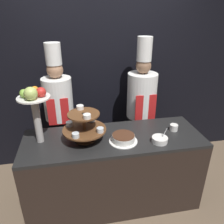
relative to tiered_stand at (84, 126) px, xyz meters
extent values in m
plane|color=brown|center=(0.30, -0.33, -1.06)|extent=(14.00, 14.00, 0.00)
cube|color=black|center=(0.30, 0.98, 0.34)|extent=(10.00, 0.06, 2.80)
cube|color=black|center=(0.30, 0.01, -0.63)|extent=(1.91, 0.67, 0.85)
cube|color=black|center=(0.30, 0.01, -0.19)|extent=(1.91, 0.67, 0.03)
cylinder|color=brown|center=(0.00, 0.00, -0.17)|extent=(0.20, 0.20, 0.02)
cylinder|color=brown|center=(0.00, 0.00, -0.02)|extent=(0.04, 0.04, 0.31)
cylinder|color=brown|center=(0.00, 0.00, -0.04)|extent=(0.44, 0.44, 0.02)
cylinder|color=brown|center=(0.00, 0.00, 0.13)|extent=(0.32, 0.32, 0.02)
cylinder|color=silver|center=(0.09, 0.15, -0.01)|extent=(0.07, 0.07, 0.04)
cylinder|color=red|center=(0.09, 0.15, -0.02)|extent=(0.06, 0.06, 0.03)
cylinder|color=silver|center=(-0.15, 0.09, -0.01)|extent=(0.07, 0.07, 0.04)
cylinder|color=green|center=(-0.15, 0.09, -0.02)|extent=(0.06, 0.06, 0.03)
cylinder|color=silver|center=(-0.09, -0.15, -0.01)|extent=(0.07, 0.07, 0.04)
cylinder|color=beige|center=(-0.09, -0.15, -0.02)|extent=(0.06, 0.06, 0.03)
cylinder|color=silver|center=(0.15, -0.09, -0.01)|extent=(0.07, 0.07, 0.04)
cylinder|color=gold|center=(0.15, -0.09, -0.02)|extent=(0.06, 0.06, 0.03)
cylinder|color=white|center=(-0.03, 0.11, 0.16)|extent=(0.07, 0.07, 0.04)
cylinder|color=white|center=(0.03, -0.11, 0.16)|extent=(0.07, 0.07, 0.04)
cylinder|color=#B2ADA8|center=(-0.45, 0.07, 0.06)|extent=(0.07, 0.07, 0.47)
cylinder|color=white|center=(-0.45, 0.07, 0.31)|extent=(0.31, 0.31, 0.01)
sphere|color=red|center=(-0.38, 0.06, 0.36)|extent=(0.09, 0.09, 0.09)
sphere|color=orange|center=(-0.45, 0.15, 0.35)|extent=(0.08, 0.08, 0.08)
sphere|color=#84B742|center=(-0.53, 0.06, 0.36)|extent=(0.08, 0.08, 0.08)
sphere|color=#ADC160|center=(-0.46, -0.01, 0.38)|extent=(0.12, 0.12, 0.12)
cylinder|color=white|center=(0.39, -0.09, -0.17)|extent=(0.29, 0.29, 0.01)
cylinder|color=white|center=(0.39, -0.09, -0.13)|extent=(0.23, 0.23, 0.06)
cylinder|color=#472819|center=(0.39, -0.09, -0.10)|extent=(0.23, 0.23, 0.01)
cylinder|color=white|center=(0.99, 0.03, -0.14)|extent=(0.09, 0.09, 0.07)
cylinder|color=white|center=(0.75, -0.17, -0.15)|extent=(0.16, 0.16, 0.06)
cylinder|color=#BCBCC1|center=(0.79, -0.17, -0.07)|extent=(0.05, 0.01, 0.11)
cube|color=#28282D|center=(-0.27, 0.61, -0.62)|extent=(0.27, 0.15, 0.87)
cylinder|color=white|center=(-0.27, 0.61, 0.08)|extent=(0.35, 0.35, 0.52)
cube|color=red|center=(-0.27, 0.44, -0.03)|extent=(0.25, 0.01, 0.33)
sphere|color=#A37556|center=(-0.27, 0.61, 0.43)|extent=(0.19, 0.19, 0.19)
cylinder|color=white|center=(-0.27, 0.61, 0.61)|extent=(0.18, 0.18, 0.24)
cube|color=#38332D|center=(0.79, 0.61, -0.65)|extent=(0.29, 0.16, 0.81)
cylinder|color=white|center=(0.79, 0.61, 0.04)|extent=(0.38, 0.38, 0.59)
cube|color=red|center=(0.79, 0.43, -0.07)|extent=(0.27, 0.01, 0.37)
sphere|color=#846047|center=(0.79, 0.61, 0.43)|extent=(0.19, 0.19, 0.19)
cylinder|color=white|center=(0.79, 0.61, 0.64)|extent=(0.18, 0.18, 0.29)
camera|label=1|loc=(-0.08, -1.95, 1.05)|focal=35.00mm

